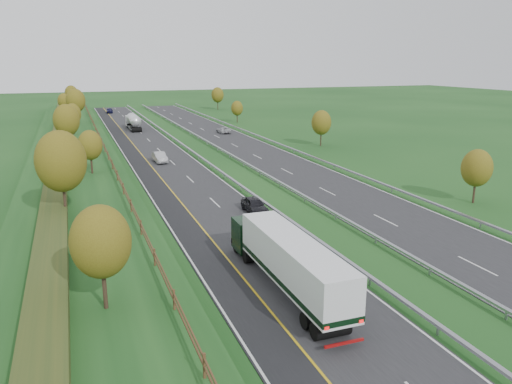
% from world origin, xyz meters
% --- Properties ---
extents(ground, '(400.00, 400.00, 0.00)m').
position_xyz_m(ground, '(8.00, 55.00, 0.00)').
color(ground, '#174017').
rests_on(ground, ground).
extents(near_carriageway, '(10.50, 200.00, 0.04)m').
position_xyz_m(near_carriageway, '(0.00, 60.00, 0.02)').
color(near_carriageway, black).
rests_on(near_carriageway, ground).
extents(far_carriageway, '(10.50, 200.00, 0.04)m').
position_xyz_m(far_carriageway, '(16.50, 60.00, 0.02)').
color(far_carriageway, black).
rests_on(far_carriageway, ground).
extents(hard_shoulder, '(3.00, 200.00, 0.04)m').
position_xyz_m(hard_shoulder, '(-3.75, 60.00, 0.02)').
color(hard_shoulder, black).
rests_on(hard_shoulder, ground).
extents(lane_markings, '(26.75, 200.00, 0.01)m').
position_xyz_m(lane_markings, '(6.40, 59.88, 0.05)').
color(lane_markings, silver).
rests_on(lane_markings, near_carriageway).
extents(embankment_left, '(12.00, 200.00, 2.00)m').
position_xyz_m(embankment_left, '(-13.00, 60.00, 1.00)').
color(embankment_left, '#174017').
rests_on(embankment_left, ground).
extents(hedge_left, '(2.20, 180.00, 1.10)m').
position_xyz_m(hedge_left, '(-15.00, 60.00, 2.55)').
color(hedge_left, '#2B3D19').
rests_on(hedge_left, embankment_left).
extents(fence_left, '(0.12, 189.06, 1.20)m').
position_xyz_m(fence_left, '(-8.50, 59.59, 2.73)').
color(fence_left, '#422B19').
rests_on(fence_left, embankment_left).
extents(median_barrier_near, '(0.32, 200.00, 0.71)m').
position_xyz_m(median_barrier_near, '(5.70, 60.00, 0.61)').
color(median_barrier_near, '#95989D').
rests_on(median_barrier_near, ground).
extents(median_barrier_far, '(0.32, 200.00, 0.71)m').
position_xyz_m(median_barrier_far, '(10.80, 60.00, 0.61)').
color(median_barrier_far, '#95989D').
rests_on(median_barrier_far, ground).
extents(outer_barrier_far, '(0.32, 200.00, 0.71)m').
position_xyz_m(outer_barrier_far, '(22.30, 60.00, 0.62)').
color(outer_barrier_far, '#95989D').
rests_on(outer_barrier_far, ground).
extents(trees_left, '(6.64, 164.30, 7.66)m').
position_xyz_m(trees_left, '(-12.64, 56.63, 6.37)').
color(trees_left, '#2D2116').
rests_on(trees_left, embankment_left).
extents(trees_far, '(8.45, 118.60, 7.12)m').
position_xyz_m(trees_far, '(29.80, 89.21, 4.25)').
color(trees_far, '#2D2116').
rests_on(trees_far, ground).
extents(box_lorry, '(2.58, 16.28, 4.06)m').
position_xyz_m(box_lorry, '(-0.18, 12.14, 2.33)').
color(box_lorry, black).
rests_on(box_lorry, near_carriageway).
extents(road_tanker, '(2.40, 11.22, 3.46)m').
position_xyz_m(road_tanker, '(0.52, 100.37, 1.86)').
color(road_tanker, silver).
rests_on(road_tanker, near_carriageway).
extents(car_dark_near, '(1.87, 4.57, 1.55)m').
position_xyz_m(car_dark_near, '(4.11, 30.00, 0.82)').
color(car_dark_near, black).
rests_on(car_dark_near, near_carriageway).
extents(car_silver_mid, '(1.86, 4.80, 1.56)m').
position_xyz_m(car_silver_mid, '(-0.50, 59.91, 0.82)').
color(car_silver_mid, '#A7A7AC').
rests_on(car_silver_mid, near_carriageway).
extents(car_small_far, '(2.17, 4.62, 1.30)m').
position_xyz_m(car_small_far, '(-1.60, 140.74, 0.69)').
color(car_small_far, '#121339').
rests_on(car_small_far, near_carriageway).
extents(car_oncoming, '(2.29, 4.68, 1.28)m').
position_xyz_m(car_oncoming, '(18.00, 87.38, 0.68)').
color(car_oncoming, silver).
rests_on(car_oncoming, far_carriageway).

